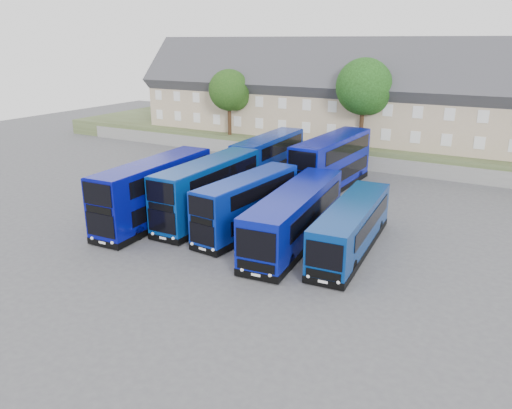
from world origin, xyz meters
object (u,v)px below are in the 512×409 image
object	(u,v)px
tree_west	(231,92)
tree_mid	(366,89)
dd_front_mid	(209,191)
coach_east_a	(295,217)
dd_front_left	(155,193)

from	to	relation	value
tree_west	tree_mid	world-z (taller)	tree_mid
dd_front_mid	tree_west	xyz separation A→B (m)	(-11.38, 21.33, 4.89)
dd_front_mid	tree_mid	bearing A→B (deg)	77.33
dd_front_mid	tree_mid	size ratio (longest dim) A/B	1.21
dd_front_mid	coach_east_a	size ratio (longest dim) A/B	0.85
dd_front_left	tree_west	bearing A→B (deg)	106.47
dd_front_mid	tree_mid	xyz separation A→B (m)	(4.62, 21.83, 5.90)
coach_east_a	tree_mid	distance (m)	23.73
dd_front_left	tree_mid	world-z (taller)	tree_mid
tree_west	tree_mid	bearing A→B (deg)	1.79
dd_front_left	dd_front_mid	world-z (taller)	dd_front_left
dd_front_left	dd_front_mid	bearing A→B (deg)	34.52
dd_front_mid	dd_front_left	bearing A→B (deg)	-143.47
dd_front_left	tree_west	size ratio (longest dim) A/B	1.50
dd_front_left	tree_west	world-z (taller)	tree_west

